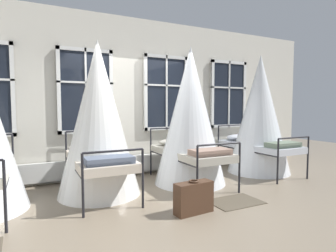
{
  "coord_description": "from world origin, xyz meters",
  "views": [
    {
      "loc": [
        -2.04,
        -4.62,
        1.51
      ],
      "look_at": [
        0.39,
        0.1,
        1.12
      ],
      "focal_mm": 30.59,
      "sensor_mm": 36.0,
      "label": 1
    }
  ],
  "objects_px": {
    "cot_third": "(190,117)",
    "cot_second": "(99,120)",
    "cot_fourth": "(259,116)",
    "suitcase_dark": "(194,198)"
  },
  "relations": [
    {
      "from": "cot_fourth",
      "to": "suitcase_dark",
      "type": "relative_size",
      "value": 4.58
    },
    {
      "from": "cot_second",
      "to": "cot_fourth",
      "type": "distance_m",
      "value": 3.61
    },
    {
      "from": "cot_third",
      "to": "suitcase_dark",
      "type": "relative_size",
      "value": 4.58
    },
    {
      "from": "cot_second",
      "to": "cot_fourth",
      "type": "relative_size",
      "value": 0.99
    },
    {
      "from": "cot_second",
      "to": "suitcase_dark",
      "type": "relative_size",
      "value": 4.52
    },
    {
      "from": "cot_third",
      "to": "suitcase_dark",
      "type": "xyz_separation_m",
      "value": [
        -0.78,
        -1.37,
        -1.05
      ]
    },
    {
      "from": "cot_third",
      "to": "cot_fourth",
      "type": "relative_size",
      "value": 1.0
    },
    {
      "from": "cot_second",
      "to": "cot_fourth",
      "type": "bearing_deg",
      "value": -88.76
    },
    {
      "from": "cot_third",
      "to": "suitcase_dark",
      "type": "bearing_deg",
      "value": 150.91
    },
    {
      "from": "cot_third",
      "to": "cot_second",
      "type": "bearing_deg",
      "value": 87.6
    }
  ]
}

